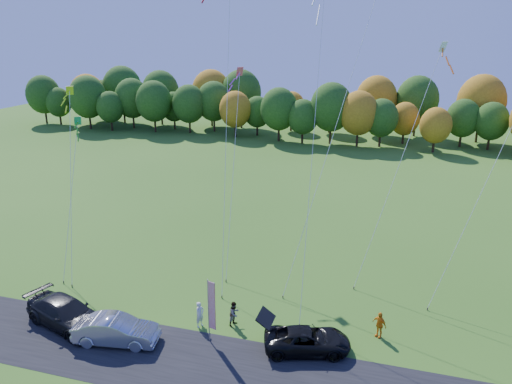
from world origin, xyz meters
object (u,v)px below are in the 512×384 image
(feather_flag, at_px, (211,305))
(black_suv, at_px, (307,340))
(person_east, at_px, (379,324))
(silver_sedan, at_px, (116,330))

(feather_flag, bearing_deg, black_suv, 7.77)
(person_east, bearing_deg, silver_sedan, -128.11)
(black_suv, relative_size, silver_sedan, 1.00)
(black_suv, distance_m, feather_flag, 5.92)
(black_suv, distance_m, silver_sedan, 11.25)
(person_east, bearing_deg, feather_flag, -127.23)
(black_suv, height_order, feather_flag, feather_flag)
(black_suv, xyz_separation_m, feather_flag, (-5.59, -0.76, 1.81))
(silver_sedan, relative_size, person_east, 3.02)
(silver_sedan, xyz_separation_m, person_east, (14.88, 5.02, 0.00))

